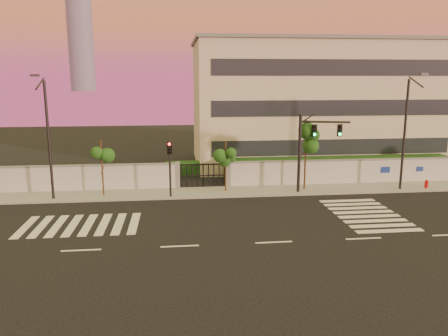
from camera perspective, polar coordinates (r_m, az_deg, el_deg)
The scene contains 14 objects.
ground at distance 23.77m, azimuth 6.51°, elevation -9.63°, with size 120.00×120.00×0.00m, color black.
sidewalk at distance 33.57m, azimuth 2.56°, elevation -3.05°, with size 60.00×3.00×0.15m, color gray.
perimeter_wall at distance 34.79m, azimuth 2.37°, elevation -0.84°, with size 60.00×0.36×2.20m.
hedge_row at distance 37.65m, azimuth 3.33°, elevation -0.27°, with size 41.00×4.25×1.80m.
institutional_building at distance 45.84m, azimuth 11.67°, elevation 8.38°, with size 24.40×12.40×12.25m.
road_markings at distance 26.97m, azimuth 1.44°, elevation -6.91°, with size 57.00×7.62×0.02m.
street_tree_c at distance 32.75m, azimuth -15.67°, elevation 1.58°, with size 1.38×1.10×4.22m.
street_tree_d at distance 32.80m, azimuth 0.23°, elevation 1.63°, with size 1.32×1.05×3.91m.
street_tree_e at distance 33.89m, azimuth 10.70°, elevation 3.73°, with size 1.65×1.31×5.49m.
traffic_signal_main at distance 33.09m, azimuth 11.12°, elevation 3.10°, with size 3.76×1.05×6.00m.
traffic_signal_secondary at distance 31.48m, azimuth -7.09°, elevation 0.85°, with size 0.34×0.33×4.31m.
streetlight_west at distance 32.58m, azimuth -22.05°, elevation 4.09°, with size 0.53×2.13×8.85m.
streetlight_east at distance 35.70m, azimuth 22.70°, elevation 4.71°, with size 0.53×2.15×8.94m.
fire_hydrant at distance 37.67m, azimuth 24.92°, elevation -1.99°, with size 0.32×0.31×0.82m.
Camera 1 is at (-5.07, -21.57, 8.61)m, focal length 35.00 mm.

